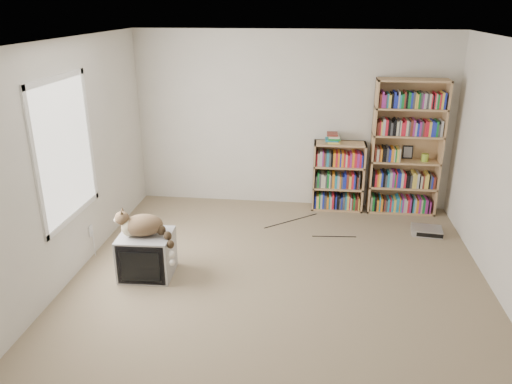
# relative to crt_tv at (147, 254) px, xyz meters

# --- Properties ---
(floor) EXTENTS (4.50, 5.00, 0.01)m
(floor) POSITION_rel_crt_tv_xyz_m (1.45, -0.18, -0.24)
(floor) COLOR gray
(floor) RESTS_ON ground
(wall_back) EXTENTS (4.50, 0.02, 2.50)m
(wall_back) POSITION_rel_crt_tv_xyz_m (1.45, 2.32, 1.01)
(wall_back) COLOR beige
(wall_back) RESTS_ON floor
(wall_front) EXTENTS (4.50, 0.02, 2.50)m
(wall_front) POSITION_rel_crt_tv_xyz_m (1.45, -2.68, 1.01)
(wall_front) COLOR beige
(wall_front) RESTS_ON floor
(wall_left) EXTENTS (0.02, 5.00, 2.50)m
(wall_left) POSITION_rel_crt_tv_xyz_m (-0.80, -0.18, 1.01)
(wall_left) COLOR beige
(wall_left) RESTS_ON floor
(ceiling) EXTENTS (4.50, 5.00, 0.02)m
(ceiling) POSITION_rel_crt_tv_xyz_m (1.45, -0.18, 2.26)
(ceiling) COLOR white
(ceiling) RESTS_ON wall_back
(window) EXTENTS (0.02, 1.22, 1.52)m
(window) POSITION_rel_crt_tv_xyz_m (-0.79, 0.02, 1.16)
(window) COLOR white
(window) RESTS_ON wall_left
(crt_tv) EXTENTS (0.58, 0.54, 0.49)m
(crt_tv) POSITION_rel_crt_tv_xyz_m (0.00, 0.00, 0.00)
(crt_tv) COLOR #9A9A9C
(crt_tv) RESTS_ON floor
(cat) EXTENTS (0.70, 0.46, 0.52)m
(cat) POSITION_rel_crt_tv_xyz_m (0.04, -0.05, 0.33)
(cat) COLOR #392817
(cat) RESTS_ON crt_tv
(bookcase_tall) EXTENTS (0.94, 0.30, 1.89)m
(bookcase_tall) POSITION_rel_crt_tv_xyz_m (3.04, 2.18, 0.65)
(bookcase_tall) COLOR tan
(bookcase_tall) RESTS_ON floor
(bookcase_short) EXTENTS (0.72, 0.30, 0.99)m
(bookcase_short) POSITION_rel_crt_tv_xyz_m (2.14, 2.18, 0.22)
(bookcase_short) COLOR tan
(bookcase_short) RESTS_ON floor
(book_stack) EXTENTS (0.19, 0.25, 0.13)m
(book_stack) POSITION_rel_crt_tv_xyz_m (2.03, 2.16, 0.82)
(book_stack) COLOR red
(book_stack) RESTS_ON bookcase_short
(green_mug) EXTENTS (0.10, 0.10, 0.11)m
(green_mug) POSITION_rel_crt_tv_xyz_m (3.31, 2.16, 0.58)
(green_mug) COLOR #96BC35
(green_mug) RESTS_ON bookcase_tall
(framed_print) EXTENTS (0.14, 0.05, 0.19)m
(framed_print) POSITION_rel_crt_tv_xyz_m (3.09, 2.26, 0.62)
(framed_print) COLOR black
(framed_print) RESTS_ON bookcase_tall
(dvd_player) EXTENTS (0.41, 0.31, 0.09)m
(dvd_player) POSITION_rel_crt_tv_xyz_m (3.28, 1.42, -0.20)
(dvd_player) COLOR silver
(dvd_player) RESTS_ON floor
(wall_outlet) EXTENTS (0.01, 0.08, 0.13)m
(wall_outlet) POSITION_rel_crt_tv_xyz_m (-0.79, 0.34, 0.08)
(wall_outlet) COLOR silver
(wall_outlet) RESTS_ON wall_left
(floor_cables) EXTENTS (1.20, 0.70, 0.01)m
(floor_cables) POSITION_rel_crt_tv_xyz_m (1.65, 1.35, -0.24)
(floor_cables) COLOR black
(floor_cables) RESTS_ON floor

